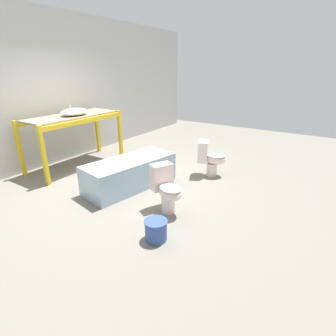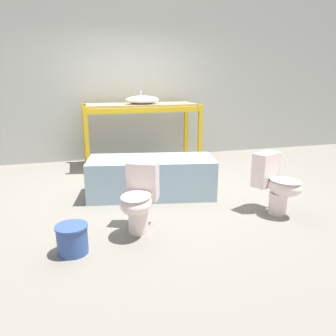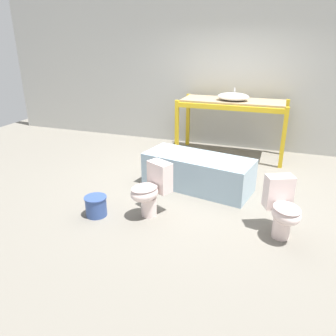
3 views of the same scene
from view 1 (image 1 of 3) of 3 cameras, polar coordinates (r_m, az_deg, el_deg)
ground_plane at (r=5.11m, az=-9.89°, el=-2.92°), size 12.00×12.00×0.00m
warehouse_wall_rear at (r=6.32m, az=-25.48°, el=15.04°), size 10.80×0.08×3.20m
shelving_rack at (r=5.97m, az=-20.02°, el=9.25°), size 2.07×0.85×1.12m
sink_basin at (r=5.87m, az=-19.70°, el=11.44°), size 0.60×0.43×0.23m
bathtub_main at (r=4.78m, az=-8.25°, el=-0.67°), size 1.78×0.99×0.52m
toilet_near at (r=3.90m, az=-0.28°, el=-4.44°), size 0.54×0.64×0.71m
toilet_far at (r=5.27m, az=9.21°, el=2.22°), size 0.52×0.64×0.71m
bucket_white at (r=3.39m, az=-2.65°, el=-13.24°), size 0.30×0.30×0.27m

